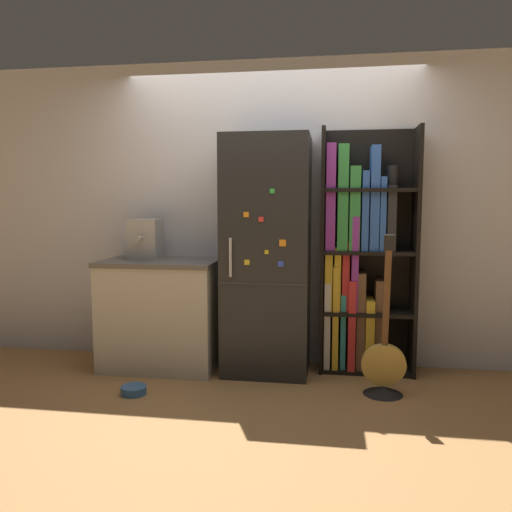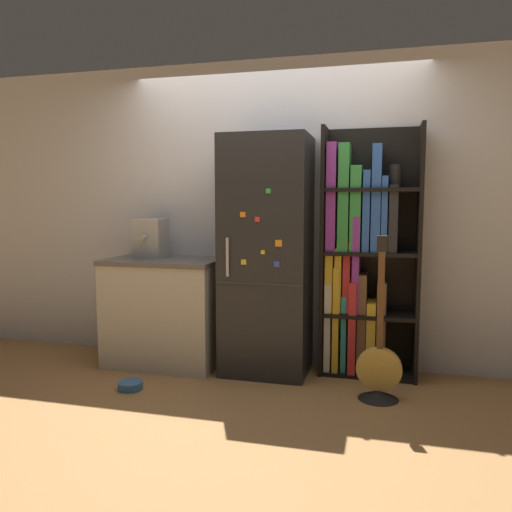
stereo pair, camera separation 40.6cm
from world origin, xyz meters
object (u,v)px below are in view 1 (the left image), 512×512
object	(u,v)px
refrigerator	(267,256)
guitar	(384,372)
espresso_machine	(146,239)
bookshelf	(359,261)
pet_bowl	(134,389)

from	to	relation	value
refrigerator	guitar	xyz separation A→B (m)	(0.91, -0.39, -0.79)
refrigerator	espresso_machine	size ratio (longest dim) A/B	5.68
bookshelf	guitar	size ratio (longest dim) A/B	1.69
refrigerator	bookshelf	xyz separation A→B (m)	(0.74, 0.14, -0.04)
espresso_machine	pet_bowl	xyz separation A→B (m)	(0.15, -0.69, -1.05)
refrigerator	guitar	world-z (taller)	refrigerator
refrigerator	pet_bowl	world-z (taller)	refrigerator
bookshelf	pet_bowl	distance (m)	2.03
bookshelf	guitar	world-z (taller)	bookshelf
bookshelf	espresso_machine	bearing A→B (deg)	-176.43
espresso_machine	guitar	world-z (taller)	espresso_machine
refrigerator	pet_bowl	xyz separation A→B (m)	(-0.90, -0.66, -0.93)
refrigerator	bookshelf	bearing A→B (deg)	10.72
refrigerator	guitar	distance (m)	1.27
refrigerator	bookshelf	distance (m)	0.76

